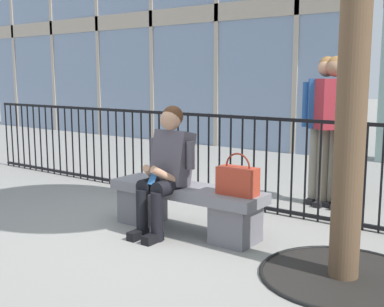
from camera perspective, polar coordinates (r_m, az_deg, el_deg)
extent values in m
plane|color=gray|center=(4.77, -0.72, -9.09)|extent=(60.00, 60.00, 0.00)
cube|color=slate|center=(4.66, -0.73, -4.41)|extent=(1.60, 0.44, 0.10)
cube|color=slate|center=(5.07, -5.81, -5.99)|extent=(0.36, 0.37, 0.35)
cube|color=slate|center=(4.42, 5.14, -8.23)|extent=(0.36, 0.37, 0.35)
cylinder|color=black|center=(4.65, -4.27, -3.59)|extent=(0.15, 0.40, 0.15)
cylinder|color=black|center=(4.56, -5.88, -7.03)|extent=(0.11, 0.11, 0.45)
cube|color=black|center=(4.57, -6.35, -9.42)|extent=(0.09, 0.22, 0.08)
cylinder|color=black|center=(4.53, -2.53, -3.89)|extent=(0.15, 0.40, 0.15)
cylinder|color=black|center=(4.45, -4.14, -7.43)|extent=(0.11, 0.11, 0.45)
cube|color=black|center=(4.46, -4.62, -9.88)|extent=(0.09, 0.22, 0.08)
cube|color=#4C4751|center=(4.65, -2.33, -0.55)|extent=(0.36, 0.30, 0.55)
cylinder|color=#4C4751|center=(4.78, -4.40, 0.30)|extent=(0.08, 0.08, 0.26)
cylinder|color=tan|center=(4.56, -4.84, -2.31)|extent=(0.16, 0.28, 0.20)
cylinder|color=#4C4751|center=(4.51, -0.16, -0.20)|extent=(0.08, 0.08, 0.26)
cylinder|color=tan|center=(4.45, -3.29, -2.55)|extent=(0.16, 0.28, 0.20)
cube|color=#2D6BB7|center=(4.46, -4.57, -2.80)|extent=(0.07, 0.10, 0.13)
sphere|color=tan|center=(4.59, -2.52, 3.98)|extent=(0.20, 0.20, 0.20)
sphere|color=#472816|center=(4.61, -2.29, 4.37)|extent=(0.20, 0.20, 0.20)
cube|color=#B23823|center=(4.30, 5.37, -3.23)|extent=(0.35, 0.17, 0.25)
torus|color=maroon|center=(4.27, 5.40, -1.55)|extent=(0.25, 0.02, 0.25)
cylinder|color=#6B6051|center=(5.78, 15.06, -1.59)|extent=(0.13, 0.13, 0.90)
cube|color=black|center=(5.84, 14.75, -5.70)|extent=(0.09, 0.22, 0.06)
cylinder|color=#6B6051|center=(5.72, 16.92, -1.79)|extent=(0.13, 0.13, 0.90)
cube|color=black|center=(5.77, 16.60, -5.95)|extent=(0.09, 0.22, 0.06)
cube|color=maroon|center=(5.67, 16.30, 5.59)|extent=(0.41, 0.43, 0.56)
cylinder|color=maroon|center=(5.75, 14.09, 5.53)|extent=(0.08, 0.08, 0.52)
cylinder|color=maroon|center=(5.59, 18.56, 5.24)|extent=(0.08, 0.08, 0.52)
sphere|color=#8E664C|center=(5.66, 16.48, 9.63)|extent=(0.20, 0.20, 0.20)
sphere|color=olive|center=(5.68, 16.57, 9.93)|extent=(0.20, 0.20, 0.20)
cube|color=#2D6BB7|center=(5.49, 18.32, 5.92)|extent=(0.07, 0.01, 0.14)
cylinder|color=gray|center=(5.90, 14.16, -1.36)|extent=(0.13, 0.13, 0.90)
cube|color=black|center=(5.95, 13.86, -5.40)|extent=(0.09, 0.22, 0.06)
cylinder|color=gray|center=(5.82, 15.98, -1.55)|extent=(0.13, 0.13, 0.90)
cube|color=black|center=(5.88, 15.67, -5.64)|extent=(0.09, 0.22, 0.06)
cube|color=#234C8C|center=(5.78, 15.36, 5.69)|extent=(0.44, 0.37, 0.56)
cylinder|color=#234C8C|center=(5.87, 13.20, 5.62)|extent=(0.08, 0.08, 0.52)
cylinder|color=#234C8C|center=(5.70, 17.57, 5.35)|extent=(0.08, 0.08, 0.52)
sphere|color=tan|center=(5.77, 15.53, 9.65)|extent=(0.20, 0.20, 0.20)
sphere|color=olive|center=(5.79, 15.61, 9.94)|extent=(0.20, 0.20, 0.20)
cube|color=silver|center=(5.60, 17.31, 6.02)|extent=(0.07, 0.01, 0.14)
cylinder|color=black|center=(8.71, -20.91, 2.11)|extent=(0.02, 0.02, 1.06)
cylinder|color=black|center=(8.58, -20.36, 2.05)|extent=(0.02, 0.02, 1.06)
cylinder|color=black|center=(8.46, -19.79, 1.99)|extent=(0.02, 0.02, 1.06)
cylinder|color=black|center=(8.33, -19.21, 1.92)|extent=(0.02, 0.02, 1.06)
cylinder|color=black|center=(8.21, -18.60, 1.85)|extent=(0.02, 0.02, 1.06)
cylinder|color=black|center=(8.09, -17.98, 1.78)|extent=(0.02, 0.02, 1.06)
cylinder|color=black|center=(7.96, -17.34, 1.71)|extent=(0.02, 0.02, 1.06)
cylinder|color=black|center=(7.84, -16.68, 1.63)|extent=(0.02, 0.02, 1.06)
cylinder|color=black|center=(7.72, -16.00, 1.55)|extent=(0.02, 0.02, 1.06)
cylinder|color=black|center=(7.60, -15.30, 1.47)|extent=(0.02, 0.02, 1.06)
cylinder|color=black|center=(7.49, -14.58, 1.39)|extent=(0.02, 0.02, 1.06)
cylinder|color=black|center=(7.37, -13.83, 1.30)|extent=(0.02, 0.02, 1.06)
cylinder|color=black|center=(7.25, -13.06, 1.21)|extent=(0.02, 0.02, 1.06)
cylinder|color=black|center=(7.14, -12.27, 1.11)|extent=(0.02, 0.02, 1.06)
cylinder|color=black|center=(7.03, -11.45, 1.02)|extent=(0.02, 0.02, 1.06)
cylinder|color=black|center=(6.92, -10.60, 0.92)|extent=(0.02, 0.02, 1.06)
cylinder|color=black|center=(6.81, -9.73, 0.81)|extent=(0.02, 0.02, 1.06)
cylinder|color=black|center=(6.70, -8.82, 0.71)|extent=(0.02, 0.02, 1.06)
cylinder|color=black|center=(6.59, -7.89, 0.60)|extent=(0.02, 0.02, 1.06)
cylinder|color=black|center=(6.49, -6.93, 0.48)|extent=(0.02, 0.02, 1.06)
cylinder|color=black|center=(6.39, -5.94, 0.36)|extent=(0.02, 0.02, 1.06)
cylinder|color=black|center=(6.29, -4.91, 0.24)|extent=(0.02, 0.02, 1.06)
cylinder|color=black|center=(6.19, -3.85, 0.12)|extent=(0.02, 0.02, 1.06)
cylinder|color=black|center=(6.09, -2.76, -0.01)|extent=(0.02, 0.02, 1.06)
cylinder|color=black|center=(6.00, -1.64, -0.15)|extent=(0.02, 0.02, 1.06)
cylinder|color=black|center=(5.91, -0.48, -0.29)|extent=(0.02, 0.02, 1.06)
cylinder|color=black|center=(5.82, 0.72, -0.43)|extent=(0.02, 0.02, 1.06)
cylinder|color=black|center=(5.73, 1.96, -0.58)|extent=(0.02, 0.02, 1.06)
cylinder|color=black|center=(5.65, 3.23, -0.73)|extent=(0.02, 0.02, 1.06)
cylinder|color=black|center=(5.57, 4.53, -0.88)|extent=(0.02, 0.02, 1.06)
cylinder|color=black|center=(5.49, 5.88, -1.04)|extent=(0.02, 0.02, 1.06)
cylinder|color=black|center=(5.42, 7.26, -1.20)|extent=(0.02, 0.02, 1.06)
cylinder|color=black|center=(5.35, 8.69, -1.37)|extent=(0.02, 0.02, 1.06)
cylinder|color=black|center=(5.28, 10.14, -1.54)|extent=(0.02, 0.02, 1.06)
cylinder|color=black|center=(5.22, 11.64, -1.71)|extent=(0.02, 0.02, 1.06)
cylinder|color=black|center=(5.16, 13.17, -1.89)|extent=(0.02, 0.02, 1.06)
cylinder|color=black|center=(5.10, 14.74, -2.07)|extent=(0.02, 0.02, 1.06)
cylinder|color=black|center=(5.05, 16.34, -2.25)|extent=(0.02, 0.02, 1.06)
cylinder|color=black|center=(5.00, 17.97, -2.43)|extent=(0.02, 0.02, 1.06)
cylinder|color=black|center=(4.95, 19.64, -2.62)|extent=(0.02, 0.02, 1.06)
cylinder|color=black|center=(4.91, 21.33, -2.80)|extent=(0.02, 0.02, 1.06)
cube|color=black|center=(5.59, 5.80, -5.87)|extent=(9.12, 0.04, 0.04)
cube|color=black|center=(5.43, 5.97, 4.25)|extent=(9.12, 0.04, 0.04)
cylinder|color=black|center=(3.91, 17.27, -13.58)|extent=(1.22, 1.22, 0.01)
torus|color=black|center=(3.91, 17.27, -13.50)|extent=(1.25, 1.25, 0.03)
cylinder|color=brown|center=(3.63, 18.53, 12.01)|extent=(0.22, 0.22, 3.40)
cube|color=#AD9E8C|center=(12.19, -8.12, 15.10)|extent=(10.78, 0.04, 0.36)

